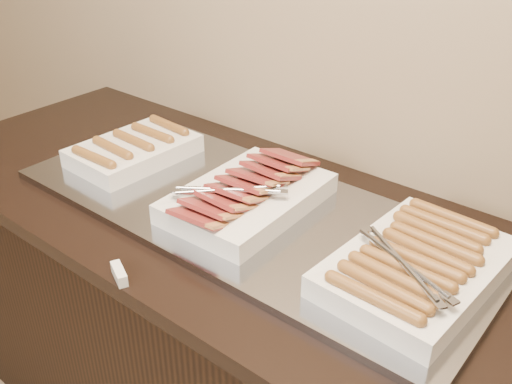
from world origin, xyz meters
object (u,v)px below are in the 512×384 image
(dish_right, at_px, (417,265))
(dish_center, at_px, (247,195))
(dish_left, at_px, (134,150))
(counter, at_px, (252,350))
(warming_tray, at_px, (247,210))

(dish_right, bearing_deg, dish_center, -176.50)
(dish_right, bearing_deg, dish_left, -176.73)
(counter, height_order, dish_left, dish_left)
(warming_tray, height_order, dish_center, dish_center)
(counter, relative_size, dish_right, 4.96)
(warming_tray, distance_m, dish_left, 0.41)
(dish_left, relative_size, dish_center, 0.81)
(dish_center, bearing_deg, dish_left, 177.90)
(counter, xyz_separation_m, warming_tray, (-0.01, 0.00, 0.46))
(dish_left, distance_m, dish_center, 0.41)
(dish_left, bearing_deg, dish_center, 1.62)
(counter, bearing_deg, dish_left, -180.00)
(counter, distance_m, dish_right, 0.66)
(counter, distance_m, warming_tray, 0.46)
(warming_tray, xyz_separation_m, dish_left, (-0.41, -0.00, 0.04))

